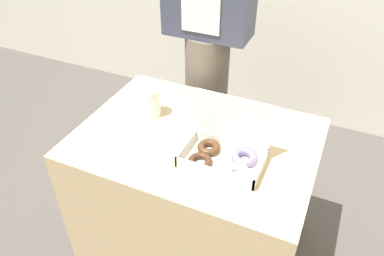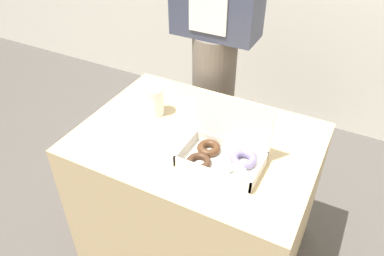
% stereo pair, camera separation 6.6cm
% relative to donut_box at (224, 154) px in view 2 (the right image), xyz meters
% --- Properties ---
extents(ground_plane, '(14.00, 14.00, 0.00)m').
position_rel_donut_box_xyz_m(ground_plane, '(-0.16, 0.09, -0.77)').
color(ground_plane, '#4C4742').
extents(table, '(1.00, 0.73, 0.73)m').
position_rel_donut_box_xyz_m(table, '(-0.16, 0.09, -0.41)').
color(table, tan).
rests_on(table, ground_plane).
extents(donut_box, '(0.31, 0.22, 0.24)m').
position_rel_donut_box_xyz_m(donut_box, '(0.00, 0.00, 0.00)').
color(donut_box, white).
rests_on(donut_box, table).
extents(coffee_cup, '(0.08, 0.08, 0.13)m').
position_rel_donut_box_xyz_m(coffee_cup, '(-0.41, 0.16, 0.03)').
color(coffee_cup, white).
rests_on(coffee_cup, table).
extents(person_customer, '(0.44, 0.24, 1.78)m').
position_rel_donut_box_xyz_m(person_customer, '(-0.34, 0.65, 0.20)').
color(person_customer, '#665B51').
rests_on(person_customer, ground_plane).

